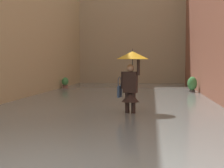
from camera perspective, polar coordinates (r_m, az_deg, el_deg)
name	(u,v)px	position (r m, az deg, el deg)	size (l,w,h in m)	color
ground_plane	(117,102)	(13.88, 0.87, -3.11)	(60.00, 60.00, 0.00)	#605B56
flood_water	(117,100)	(13.87, 0.87, -2.68)	(8.18, 25.33, 0.21)	slate
building_facade_far	(132,12)	(24.59, 3.51, 12.18)	(10.98, 1.80, 10.59)	tan
person_wading	(131,73)	(9.40, 3.29, 1.95)	(0.91, 0.91, 2.02)	#4C4233
potted_plant_near_right	(65,84)	(18.95, -7.97, -0.01)	(0.37, 0.37, 0.82)	brown
potted_plant_far_left	(192,85)	(16.62, 13.48, -0.19)	(0.46, 0.46, 0.96)	#66605B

